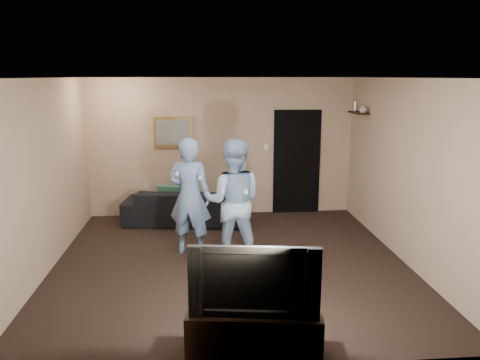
{
  "coord_description": "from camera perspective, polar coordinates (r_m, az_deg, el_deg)",
  "views": [
    {
      "loc": [
        -0.41,
        -6.29,
        2.63
      ],
      "look_at": [
        0.16,
        0.3,
        1.15
      ],
      "focal_mm": 35.0,
      "sensor_mm": 36.0,
      "label": 1
    }
  ],
  "objects": [
    {
      "name": "painting_canvas",
      "position": [
        8.81,
        -8.16,
        5.77
      ],
      "size": [
        0.62,
        0.01,
        0.47
      ],
      "primitive_type": "cube",
      "color": "slate",
      "rests_on": "painting_frame"
    },
    {
      "name": "wii_player_left",
      "position": [
        6.95,
        -6.14,
        -2.02
      ],
      "size": [
        0.73,
        0.58,
        1.76
      ],
      "color": "#6C8CBC",
      "rests_on": "ground"
    },
    {
      "name": "wall_shelf",
      "position": [
        8.58,
        14.24,
        7.95
      ],
      "size": [
        0.2,
        0.6,
        0.03
      ],
      "primitive_type": "cube",
      "color": "black",
      "rests_on": "wall_right"
    },
    {
      "name": "wall_front",
      "position": [
        4.03,
        1.13,
        -6.62
      ],
      "size": [
        5.0,
        0.04,
        2.6
      ],
      "primitive_type": "cube",
      "color": "tan",
      "rests_on": "ground"
    },
    {
      "name": "wall_right",
      "position": [
        7.05,
        19.51,
        1.02
      ],
      "size": [
        0.04,
        5.0,
        2.6
      ],
      "primitive_type": "cube",
      "color": "tan",
      "rests_on": "ground"
    },
    {
      "name": "sofa",
      "position": [
        8.56,
        -6.72,
        -3.16
      ],
      "size": [
        2.26,
        1.13,
        0.63
      ],
      "primitive_type": "imported",
      "rotation": [
        0.0,
        0.0,
        3.01
      ],
      "color": "black",
      "rests_on": "ground"
    },
    {
      "name": "shelf_figurine",
      "position": [
        8.75,
        13.87,
        8.75
      ],
      "size": [
        0.06,
        0.06,
        0.18
      ],
      "primitive_type": "cylinder",
      "color": "silver",
      "rests_on": "wall_shelf"
    },
    {
      "name": "painting_frame",
      "position": [
        8.84,
        -8.15,
        5.79
      ],
      "size": [
        0.72,
        0.05,
        0.57
      ],
      "primitive_type": "cube",
      "color": "olive",
      "rests_on": "wall_back"
    },
    {
      "name": "ceiling",
      "position": [
        6.3,
        -1.27,
        12.34
      ],
      "size": [
        5.0,
        5.0,
        0.04
      ],
      "primitive_type": "cube",
      "color": "silver",
      "rests_on": "wall_back"
    },
    {
      "name": "shelf_vase",
      "position": [
        8.36,
        14.78,
        8.42
      ],
      "size": [
        0.14,
        0.14,
        0.15
      ],
      "primitive_type": "imported",
      "rotation": [
        0.0,
        0.0,
        -0.0
      ],
      "color": "#A3A3A8",
      "rests_on": "wall_shelf"
    },
    {
      "name": "television",
      "position": [
        4.39,
        1.77,
        -11.76
      ],
      "size": [
        1.2,
        0.32,
        0.68
      ],
      "primitive_type": "imported",
      "rotation": [
        0.0,
        0.0,
        -0.14
      ],
      "color": "black",
      "rests_on": "tv_console"
    },
    {
      "name": "throw_pillow",
      "position": [
        8.53,
        -8.52,
        -2.13
      ],
      "size": [
        0.45,
        0.27,
        0.43
      ],
      "primitive_type": "cube",
      "rotation": [
        0.0,
        0.0,
        -0.35
      ],
      "color": "#1B5243",
      "rests_on": "sofa"
    },
    {
      "name": "ground",
      "position": [
        6.83,
        -1.16,
        -10.04
      ],
      "size": [
        5.0,
        5.0,
        0.0
      ],
      "primitive_type": "plane",
      "color": "black",
      "rests_on": "ground"
    },
    {
      "name": "wii_player_right",
      "position": [
        6.62,
        -0.85,
        -2.63
      ],
      "size": [
        0.96,
        0.81,
        1.78
      ],
      "color": "#8AA7C9",
      "rests_on": "ground"
    },
    {
      "name": "tv_console",
      "position": [
        4.65,
        1.72,
        -18.15
      ],
      "size": [
        1.31,
        0.58,
        0.45
      ],
      "primitive_type": "cube",
      "rotation": [
        0.0,
        0.0,
        -0.14
      ],
      "color": "black",
      "rests_on": "ground"
    },
    {
      "name": "wall_left",
      "position": [
        6.76,
        -22.87,
        0.26
      ],
      "size": [
        0.04,
        5.0,
        2.6
      ],
      "primitive_type": "cube",
      "color": "tan",
      "rests_on": "ground"
    },
    {
      "name": "light_switch",
      "position": [
        8.95,
        3.2,
        4.05
      ],
      "size": [
        0.08,
        0.02,
        0.12
      ],
      "primitive_type": "cube",
      "color": "silver",
      "rests_on": "wall_back"
    },
    {
      "name": "wall_back",
      "position": [
        8.9,
        -2.27,
        4.01
      ],
      "size": [
        5.0,
        0.04,
        2.6
      ],
      "primitive_type": "cube",
      "color": "tan",
      "rests_on": "ground"
    },
    {
      "name": "doorway",
      "position": [
        9.1,
        6.92,
        2.2
      ],
      "size": [
        0.9,
        0.06,
        2.0
      ],
      "primitive_type": "cube",
      "color": "black",
      "rests_on": "ground"
    }
  ]
}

